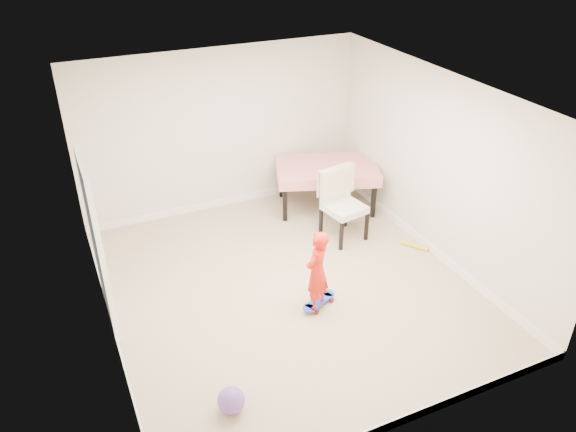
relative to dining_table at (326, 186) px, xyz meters
name	(u,v)px	position (x,y,z in m)	size (l,w,h in m)	color
ground	(287,287)	(-1.49, -1.75, -0.37)	(5.00, 5.00, 0.00)	tan
ceiling	(287,97)	(-1.49, -1.75, 2.21)	(4.50, 5.00, 0.04)	silver
wall_back	(222,132)	(-1.49, 0.73, 0.93)	(4.50, 0.04, 2.60)	beige
wall_front	(407,324)	(-1.49, -4.23, 0.93)	(4.50, 0.04, 2.60)	beige
wall_left	(97,241)	(-3.72, -1.75, 0.93)	(0.04, 5.00, 2.60)	beige
wall_right	(437,168)	(0.74, -1.75, 0.93)	(0.04, 5.00, 2.60)	beige
door	(98,249)	(-3.71, -1.45, 0.65)	(0.10, 0.94, 2.11)	white
baseboard_back	(226,201)	(-1.49, 0.74, -0.31)	(4.50, 0.02, 0.12)	white
baseboard_front	(394,424)	(-1.49, -4.24, -0.31)	(4.50, 0.02, 0.12)	white
baseboard_left	(114,330)	(-3.73, -1.75, -0.31)	(0.02, 5.00, 0.12)	white
baseboard_right	(427,245)	(0.75, -1.75, -0.31)	(0.02, 5.00, 0.12)	white
dining_table	(326,186)	(0.00, 0.00, 0.00)	(1.60, 1.01, 0.75)	red
dining_chair	(345,206)	(-0.22, -0.98, 0.16)	(0.59, 0.67, 1.08)	silver
skateboard	(319,303)	(-1.29, -2.27, -0.33)	(0.55, 0.20, 0.08)	blue
child	(317,274)	(-1.36, -2.32, 0.17)	(0.40, 0.26, 1.09)	red
balloon	(231,401)	(-2.85, -3.39, -0.23)	(0.28, 0.28, 0.28)	#7049B1
foam_toy	(415,246)	(0.60, -1.67, -0.34)	(0.06, 0.06, 0.40)	yellow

